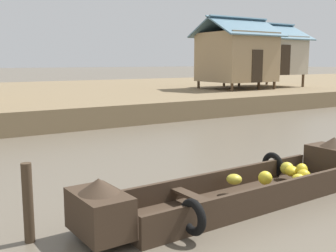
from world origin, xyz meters
name	(u,v)px	position (x,y,z in m)	size (l,w,h in m)	color
ground_plane	(147,151)	(0.00, 10.00, 0.00)	(300.00, 300.00, 0.00)	#665B4C
riverbank_strip	(20,98)	(0.00, 24.10, 0.41)	(160.00, 20.00, 0.82)	#7F6B4C
banana_boat	(243,187)	(-0.69, 5.47, 0.29)	(5.94, 1.97, 0.89)	#3D2D21
stilt_house_mid_left	(237,56)	(11.17, 18.79, 2.74)	(4.36, 3.87, 4.15)	#4C3826
stilt_house_mid_right	(264,54)	(14.04, 19.39, 2.86)	(5.00, 3.98, 4.02)	#4C3826
mooring_post	(28,203)	(-4.21, 5.90, 0.55)	(0.14, 0.14, 1.10)	#423323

